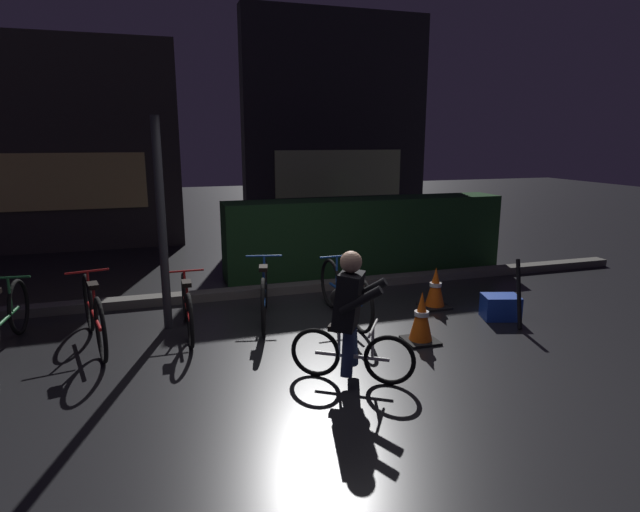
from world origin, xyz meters
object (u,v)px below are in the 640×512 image
at_px(cyclist, 350,316).
at_px(parked_bike_center_left, 187,307).
at_px(parked_bike_center_right, 264,293).
at_px(parked_bike_right_mid, 345,292).
at_px(traffic_cone_near, 421,318).
at_px(traffic_cone_far, 435,288).
at_px(parked_bike_left_mid, 94,314).
at_px(closed_umbrella, 519,294).
at_px(parked_bike_leftmost, 3,319).
at_px(blue_crate, 500,307).
at_px(street_post, 162,226).

bearing_deg(cyclist, parked_bike_center_left, 161.45).
bearing_deg(parked_bike_center_right, parked_bike_right_mid, -93.16).
height_order(traffic_cone_near, traffic_cone_far, traffic_cone_near).
xyz_separation_m(parked_bike_center_left, parked_bike_right_mid, (1.91, -0.10, 0.03)).
relative_size(parked_bike_left_mid, parked_bike_center_right, 1.02).
height_order(parked_bike_left_mid, traffic_cone_near, parked_bike_left_mid).
relative_size(parked_bike_center_right, traffic_cone_far, 2.96).
distance_m(traffic_cone_far, closed_umbrella, 1.10).
relative_size(parked_bike_leftmost, traffic_cone_far, 2.90).
distance_m(parked_bike_center_left, blue_crate, 3.86).
height_order(parked_bike_right_mid, blue_crate, parked_bike_right_mid).
bearing_deg(blue_crate, cyclist, -157.00).
relative_size(parked_bike_right_mid, traffic_cone_near, 2.84).
relative_size(parked_bike_left_mid, parked_bike_right_mid, 1.01).
bearing_deg(parked_bike_right_mid, traffic_cone_near, -153.08).
distance_m(traffic_cone_near, blue_crate, 1.40).
relative_size(cyclist, closed_umbrella, 1.47).
xyz_separation_m(traffic_cone_far, blue_crate, (0.57, -0.64, -0.12)).
xyz_separation_m(blue_crate, cyclist, (-2.41, -1.02, 0.48)).
height_order(parked_bike_center_left, parked_bike_center_right, parked_bike_center_right).
relative_size(traffic_cone_near, closed_umbrella, 0.69).
bearing_deg(parked_bike_center_left, parked_bike_left_mid, 94.13).
relative_size(parked_bike_center_left, blue_crate, 3.43).
xyz_separation_m(parked_bike_right_mid, traffic_cone_near, (0.55, -0.97, -0.07)).
xyz_separation_m(street_post, traffic_cone_near, (2.68, -1.30, -0.96)).
bearing_deg(cyclist, traffic_cone_near, 62.18).
distance_m(parked_bike_left_mid, traffic_cone_far, 4.22).
bearing_deg(parked_bike_center_right, cyclist, -154.32).
bearing_deg(closed_umbrella, traffic_cone_far, 59.88).
height_order(parked_bike_center_right, traffic_cone_near, parked_bike_center_right).
bearing_deg(traffic_cone_far, parked_bike_center_right, 174.97).
bearing_deg(blue_crate, parked_bike_leftmost, 172.56).
bearing_deg(closed_umbrella, street_post, 99.08).
distance_m(parked_bike_leftmost, parked_bike_center_left, 1.91).
xyz_separation_m(parked_bike_center_right, traffic_cone_near, (1.52, -1.24, -0.07)).
distance_m(street_post, closed_umbrella, 4.32).
relative_size(street_post, parked_bike_leftmost, 1.54).
bearing_deg(traffic_cone_far, parked_bike_left_mid, -179.26).
xyz_separation_m(parked_bike_leftmost, closed_umbrella, (5.76, -0.99, 0.06)).
xyz_separation_m(parked_bike_left_mid, parked_bike_center_left, (0.99, 0.08, -0.04)).
xyz_separation_m(traffic_cone_far, closed_umbrella, (0.62, -0.89, 0.13)).
xyz_separation_m(parked_bike_leftmost, parked_bike_center_right, (2.85, 0.10, 0.01)).
distance_m(street_post, parked_bike_leftmost, 1.92).
distance_m(parked_bike_center_right, traffic_cone_near, 1.96).
bearing_deg(traffic_cone_near, parked_bike_leftmost, 165.32).
distance_m(parked_bike_right_mid, traffic_cone_far, 1.32).
bearing_deg(parked_bike_left_mid, parked_bike_right_mid, -102.73).
height_order(parked_bike_leftmost, parked_bike_right_mid, parked_bike_right_mid).
bearing_deg(parked_bike_center_left, parked_bike_leftmost, 87.24).
xyz_separation_m(parked_bike_center_left, cyclist, (1.38, -1.69, 0.31)).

